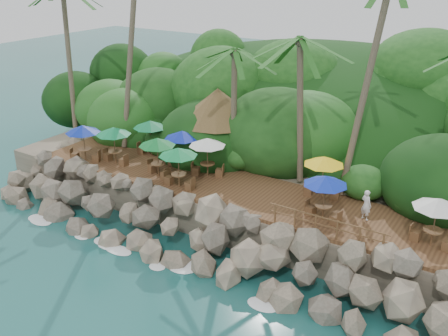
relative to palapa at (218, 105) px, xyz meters
The scene contains 12 objects.
ground 11.94m from the palapa, 73.19° to the right, with size 140.00×140.00×0.00m, color #19514F.
land_base 8.23m from the palapa, 63.30° to the left, with size 32.00×25.20×2.10m, color gray.
jungle_hill 15.00m from the palapa, 77.40° to the left, with size 44.80×28.00×15.40m, color #143811.
seawall 9.72m from the palapa, 69.30° to the right, with size 29.00×4.00×2.30m, color gray, non-canonical shape.
terrace 6.16m from the palapa, 52.91° to the right, with size 26.00×5.00×0.20m, color brown.
jungle_foliage 8.23m from the palapa, 58.90° to the left, with size 44.00×16.00×12.00m, color #143811, non-canonical shape.
foam_line 11.67m from the palapa, 72.70° to the right, with size 25.20×0.80×0.06m.
palms 7.25m from the palapa, 25.09° to the right, with size 33.07×6.44×15.52m.
palapa is the anchor object (origin of this frame).
dining_clusters 4.76m from the palapa, 66.59° to the right, with size 23.85×5.46×2.44m.
railing 12.47m from the palapa, 31.53° to the right, with size 6.10×0.10×1.00m.
waiter 12.25m from the palapa, 17.83° to the right, with size 0.60×0.39×1.64m, color silver.
Camera 1 is at (14.78, -17.20, 14.89)m, focal length 41.12 mm.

